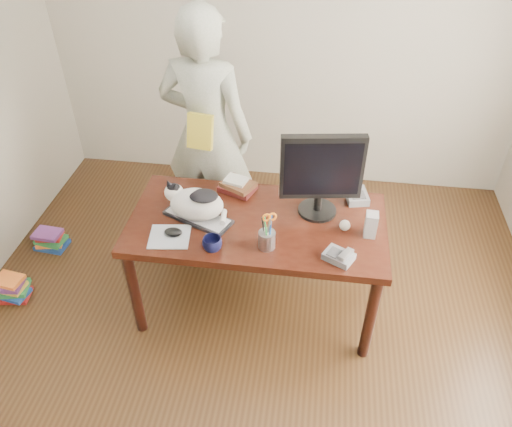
% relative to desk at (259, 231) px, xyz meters
% --- Properties ---
extents(room, '(4.50, 4.50, 4.50)m').
position_rel_desk_xyz_m(room, '(0.00, -0.68, 0.75)').
color(room, black).
rests_on(room, ground).
extents(desk, '(1.60, 0.80, 0.75)m').
position_rel_desk_xyz_m(desk, '(0.00, 0.00, 0.00)').
color(desk, black).
rests_on(desk, ground).
extents(keyboard, '(0.47, 0.32, 0.03)m').
position_rel_desk_xyz_m(keyboard, '(-0.37, -0.11, 0.16)').
color(keyboard, black).
rests_on(keyboard, desk).
extents(cat, '(0.42, 0.32, 0.24)m').
position_rel_desk_xyz_m(cat, '(-0.38, -0.10, 0.27)').
color(cat, silver).
rests_on(cat, keyboard).
extents(monitor, '(0.50, 0.28, 0.56)m').
position_rel_desk_xyz_m(monitor, '(0.37, 0.05, 0.47)').
color(monitor, black).
rests_on(monitor, desk).
extents(pen_cup, '(0.13, 0.13, 0.25)m').
position_rel_desk_xyz_m(pen_cup, '(0.09, -0.30, 0.22)').
color(pen_cup, gray).
rests_on(pen_cup, desk).
extents(mousepad, '(0.27, 0.25, 0.01)m').
position_rel_desk_xyz_m(mousepad, '(-0.50, -0.30, 0.15)').
color(mousepad, '#B0B6BC').
rests_on(mousepad, desk).
extents(mouse, '(0.12, 0.08, 0.04)m').
position_rel_desk_xyz_m(mouse, '(-0.48, -0.28, 0.17)').
color(mouse, black).
rests_on(mouse, mousepad).
extents(coffee_mug, '(0.16, 0.16, 0.09)m').
position_rel_desk_xyz_m(coffee_mug, '(-0.22, -0.38, 0.19)').
color(coffee_mug, black).
rests_on(coffee_mug, desk).
extents(phone, '(0.20, 0.18, 0.07)m').
position_rel_desk_xyz_m(phone, '(0.51, -0.35, 0.17)').
color(phone, slate).
rests_on(phone, desk).
extents(speaker, '(0.07, 0.08, 0.16)m').
position_rel_desk_xyz_m(speaker, '(0.69, -0.11, 0.23)').
color(speaker, gray).
rests_on(speaker, desk).
extents(baseball, '(0.07, 0.07, 0.07)m').
position_rel_desk_xyz_m(baseball, '(0.54, -0.09, 0.18)').
color(baseball, silver).
rests_on(baseball, desk).
extents(book_stack, '(0.27, 0.24, 0.09)m').
position_rel_desk_xyz_m(book_stack, '(-0.17, 0.23, 0.19)').
color(book_stack, '#451312').
rests_on(book_stack, desk).
extents(calculator, '(0.17, 0.20, 0.05)m').
position_rel_desk_xyz_m(calculator, '(0.62, 0.24, 0.17)').
color(calculator, slate).
rests_on(calculator, desk).
extents(person, '(0.74, 0.54, 1.86)m').
position_rel_desk_xyz_m(person, '(-0.47, 0.62, 0.33)').
color(person, beige).
rests_on(person, ground).
extents(held_book, '(0.19, 0.13, 0.24)m').
position_rel_desk_xyz_m(held_book, '(-0.47, 0.45, 0.45)').
color(held_book, gold).
rests_on(held_book, person).
extents(book_pile_a, '(0.27, 0.22, 0.18)m').
position_rel_desk_xyz_m(book_pile_a, '(-1.75, -0.28, -0.51)').
color(book_pile_a, '#A81A18').
rests_on(book_pile_a, ground).
extents(book_pile_b, '(0.26, 0.20, 0.15)m').
position_rel_desk_xyz_m(book_pile_b, '(-1.72, 0.27, -0.53)').
color(book_pile_b, '#194098').
rests_on(book_pile_b, ground).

